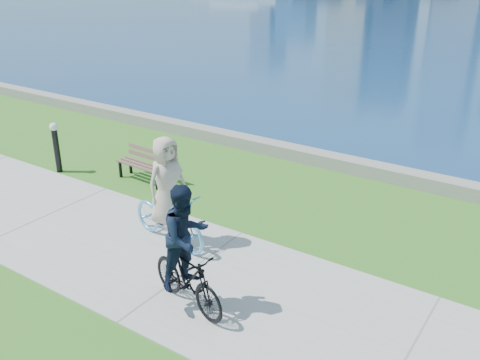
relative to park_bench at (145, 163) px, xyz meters
The scene contains 7 objects.
ground 4.53m from the park_bench, 37.29° to the right, with size 320.00×320.00×0.00m, color #2B641A.
concrete_path 4.53m from the park_bench, 37.29° to the right, with size 80.00×3.50×0.02m, color #9D9D98.
seawall 5.00m from the park_bench, 44.11° to the left, with size 90.00×0.50×0.35m, color slate.
park_bench is the anchor object (origin of this frame).
bollard_lamp 2.47m from the park_bench, 159.57° to the right, with size 0.22×0.22×1.34m.
cyclist_woman 3.35m from the park_bench, 38.64° to the right, with size 1.04×2.12×2.20m.
cyclist_man 5.53m from the park_bench, 39.67° to the right, with size 0.91×1.81×2.14m.
Camera 1 is at (5.40, -6.31, 5.33)m, focal length 40.00 mm.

